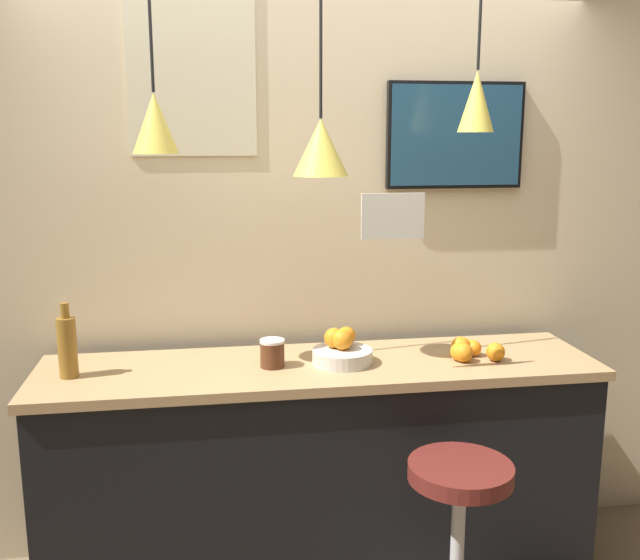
{
  "coord_description": "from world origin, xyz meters",
  "views": [
    {
      "loc": [
        -0.44,
        -2.07,
        1.92
      ],
      "look_at": [
        0.0,
        0.7,
        1.34
      ],
      "focal_mm": 40.0,
      "sensor_mm": 36.0,
      "label": 1
    }
  ],
  "objects_px": {
    "juice_bottle": "(67,346)",
    "spread_jar": "(272,353)",
    "bar_stool": "(458,527)",
    "mounted_tv": "(455,135)",
    "fruit_bowl": "(342,350)"
  },
  "relations": [
    {
      "from": "fruit_bowl",
      "to": "spread_jar",
      "type": "relative_size",
      "value": 2.17
    },
    {
      "from": "juice_bottle",
      "to": "spread_jar",
      "type": "relative_size",
      "value": 2.6
    },
    {
      "from": "spread_jar",
      "to": "mounted_tv",
      "type": "height_order",
      "value": "mounted_tv"
    },
    {
      "from": "fruit_bowl",
      "to": "spread_jar",
      "type": "xyz_separation_m",
      "value": [
        -0.29,
        -0.01,
        0.0
      ]
    },
    {
      "from": "fruit_bowl",
      "to": "juice_bottle",
      "type": "relative_size",
      "value": 0.84
    },
    {
      "from": "bar_stool",
      "to": "mounted_tv",
      "type": "xyz_separation_m",
      "value": [
        0.25,
        0.9,
        1.38
      ]
    },
    {
      "from": "spread_jar",
      "to": "mounted_tv",
      "type": "relative_size",
      "value": 0.18
    },
    {
      "from": "fruit_bowl",
      "to": "juice_bottle",
      "type": "bearing_deg",
      "value": -179.48
    },
    {
      "from": "bar_stool",
      "to": "juice_bottle",
      "type": "bearing_deg",
      "value": 159.12
    },
    {
      "from": "spread_jar",
      "to": "mounted_tv",
      "type": "xyz_separation_m",
      "value": [
        0.87,
        0.36,
        0.86
      ]
    },
    {
      "from": "juice_bottle",
      "to": "spread_jar",
      "type": "xyz_separation_m",
      "value": [
        0.79,
        0.0,
        -0.07
      ]
    },
    {
      "from": "bar_stool",
      "to": "fruit_bowl",
      "type": "height_order",
      "value": "fruit_bowl"
    },
    {
      "from": "fruit_bowl",
      "to": "spread_jar",
      "type": "bearing_deg",
      "value": -178.03
    },
    {
      "from": "bar_stool",
      "to": "spread_jar",
      "type": "xyz_separation_m",
      "value": [
        -0.61,
        0.54,
        0.52
      ]
    },
    {
      "from": "bar_stool",
      "to": "mounted_tv",
      "type": "distance_m",
      "value": 1.67
    }
  ]
}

